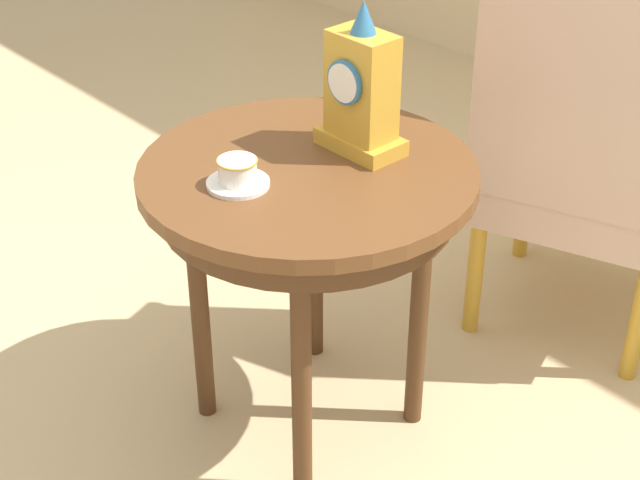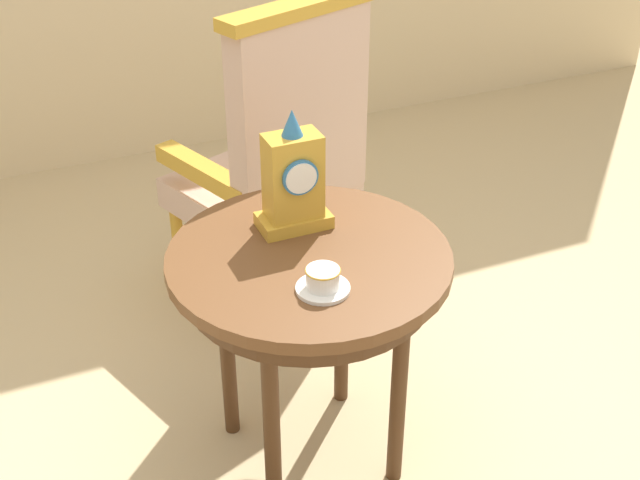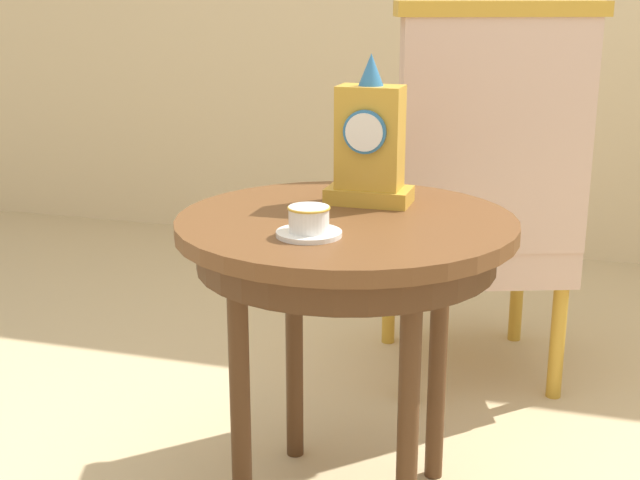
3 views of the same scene
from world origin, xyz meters
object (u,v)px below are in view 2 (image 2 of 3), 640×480
object	(u,v)px
side_table	(309,279)
armchair	(278,156)
teacup_left	(323,281)
mantel_clock	(293,182)

from	to	relation	value
side_table	armchair	world-z (taller)	armchair
side_table	armchair	size ratio (longest dim) A/B	0.64
side_table	armchair	xyz separation A→B (m)	(0.20, 0.76, -0.03)
teacup_left	mantel_clock	distance (m)	0.32
mantel_clock	armchair	bearing A→B (deg)	73.06
side_table	teacup_left	xyz separation A→B (m)	(-0.03, -0.16, 0.11)
mantel_clock	side_table	bearing A→B (deg)	-96.39
side_table	mantel_clock	size ratio (longest dim) A/B	2.19
teacup_left	mantel_clock	bearing A→B (deg)	80.95
teacup_left	armchair	bearing A→B (deg)	75.60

